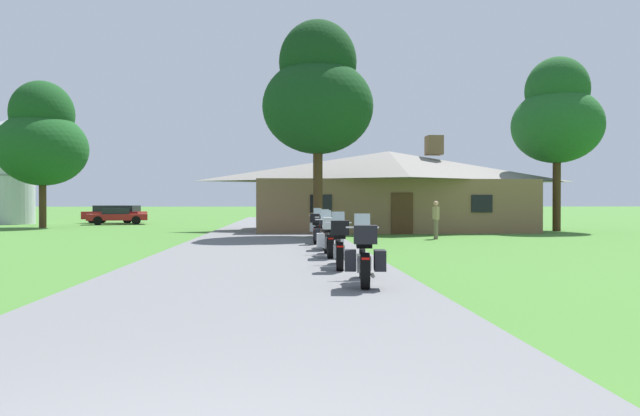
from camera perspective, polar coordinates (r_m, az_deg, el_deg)
name	(u,v)px	position (r m, az deg, el deg)	size (l,w,h in m)	color
ground_plane	(269,242)	(22.58, -5.31, -3.49)	(500.00, 500.00, 0.00)	#42752D
asphalt_driveway	(267,245)	(20.58, -5.46, -3.79)	(6.40, 80.00, 0.06)	slate
motorcycle_silver_nearest_to_camera	(364,255)	(10.23, 4.57, -4.87)	(0.85, 2.08, 1.30)	black
motorcycle_black_second_in_row	(339,244)	(12.94, 1.99, -3.70)	(0.66, 2.08, 1.30)	black
motorcycle_white_third_in_row	(329,237)	(15.61, 0.92, -3.03)	(0.72, 2.08, 1.30)	black
motorcycle_orange_fourth_in_row	(325,232)	(18.31, 0.53, -2.51)	(0.76, 2.08, 1.30)	black
motorcycle_silver_fifth_in_row	(317,228)	(20.94, -0.35, -2.11)	(0.71, 2.08, 1.30)	black
motorcycle_white_farthest_in_row	(318,226)	(23.68, -0.20, -1.83)	(0.73, 2.08, 1.30)	black
stone_lodge	(389,190)	(31.94, 7.07, 1.87)	(15.63, 7.74, 5.45)	brown
bystander_tan_shirt_near_lodge	(436,218)	(24.71, 11.85, -1.00)	(0.22, 0.55, 1.67)	#75664C
tree_right_of_lodge	(557,115)	(34.45, 23.22, 8.76)	(4.99, 4.99, 9.84)	#422D19
tree_left_far	(42,138)	(39.73, -26.68, 6.43)	(5.56, 5.56, 9.37)	#422D19
tree_by_lodge_front	(318,94)	(26.06, -0.23, 11.67)	(5.12, 5.12, 9.99)	#422D19
metal_silo_distant	(13,171)	(47.78, -29.08, 3.38)	(3.12, 3.12, 8.05)	#B2B7BC
parked_red_suv_far_left	(115,213)	(46.71, -20.33, -0.52)	(4.83, 2.53, 1.40)	maroon
parked_red_sedan_far_left	(117,216)	(43.46, -20.18, -0.77)	(4.54, 2.89, 1.20)	maroon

